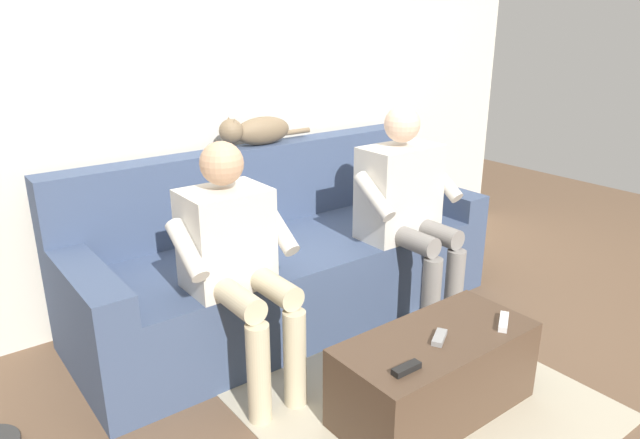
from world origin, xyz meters
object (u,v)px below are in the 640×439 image
person_left_seated (406,201)px  coffee_table (434,374)px  cat_on_backrest (256,131)px  remote_gray (439,338)px  person_right_seated (235,253)px  remote_black (406,368)px  couch (283,261)px  remote_white (504,322)px

person_left_seated → coffee_table: bearing=53.7°
cat_on_backrest → coffee_table: bearing=88.8°
person_left_seated → remote_gray: (0.55, 0.75, -0.29)m
cat_on_backrest → remote_gray: 1.58m
person_right_seated → coffee_table: bearing=126.6°
coffee_table → cat_on_backrest: size_ratio=1.47×
person_right_seated → remote_black: (-0.25, 0.81, -0.26)m
person_left_seated → remote_gray: person_left_seated is taller
cat_on_backrest → person_right_seated: bearing=52.1°
couch → coffee_table: bearing=90.0°
remote_gray → remote_black: remote_black is taller
cat_on_backrest → remote_white: (-0.27, 1.54, -0.62)m
coffee_table → remote_white: bearing=160.2°
coffee_table → remote_gray: remote_gray is taller
couch → remote_gray: (0.02, 1.16, 0.07)m
couch → remote_white: bearing=103.4°
coffee_table → cat_on_backrest: cat_on_backrest is taller
person_right_seated → couch: bearing=-141.3°
couch → remote_black: bearing=77.2°
couch → person_right_seated: 0.75m
person_right_seated → cat_on_backrest: bearing=-127.9°
person_right_seated → remote_gray: bearing=124.8°
couch → person_left_seated: person_left_seated is taller
remote_gray → remote_black: size_ratio=0.97×
person_left_seated → remote_black: (0.81, 0.82, -0.29)m
person_left_seated → remote_black: person_left_seated is taller
couch → remote_white: (-0.30, 1.24, 0.07)m
couch → remote_gray: 1.16m
coffee_table → remote_black: (0.28, 0.10, 0.19)m
coffee_table → remote_black: size_ratio=7.16×
coffee_table → cat_on_backrest: bearing=-91.2°
cat_on_backrest → person_left_seated: bearing=125.2°
person_left_seated → cat_on_backrest: size_ratio=1.97×
remote_gray → remote_white: remote_white is taller
person_left_seated → person_right_seated: 1.06m
person_left_seated → person_right_seated: bearing=0.5°
remote_white → remote_gray: bearing=-47.3°
person_right_seated → remote_gray: size_ratio=9.41×
coffee_table → remote_black: 0.36m
coffee_table → remote_gray: size_ratio=7.39×
person_left_seated → remote_black: 1.19m
remote_white → coffee_table: bearing=-52.5°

